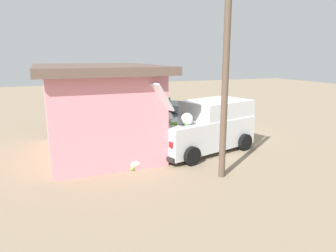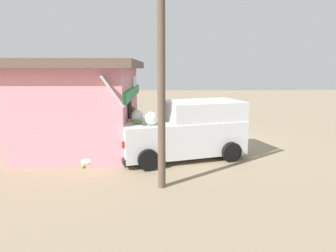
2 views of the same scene
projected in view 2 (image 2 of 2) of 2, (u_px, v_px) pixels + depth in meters
The scene contains 9 objects.
ground_plane at pixel (211, 140), 12.72m from camera, with size 60.00×60.00×0.00m, color gray.
storefront_bar at pixel (83, 104), 11.41m from camera, with size 5.97×4.50×3.40m.
delivery_van at pixel (186, 130), 10.19m from camera, with size 3.12×5.18×2.90m.
parked_sedan at pixel (195, 118), 15.29m from camera, with size 4.28×4.09×1.17m.
vendor_standing at pixel (133, 125), 11.02m from camera, with size 0.40×0.56×1.71m.
customer_bending at pixel (130, 137), 9.75m from camera, with size 0.70×0.57×1.42m.
unloaded_banana_pile at pixel (87, 160), 9.36m from camera, with size 0.68×0.65×0.40m.
paint_bucket at pixel (154, 131), 13.81m from camera, with size 0.31×0.31×0.35m, color silver.
utility_pole at pixel (161, 84), 7.19m from camera, with size 0.20×0.20×5.47m, color brown.
Camera 2 is at (-12.31, 2.19, 3.10)m, focal length 30.95 mm.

